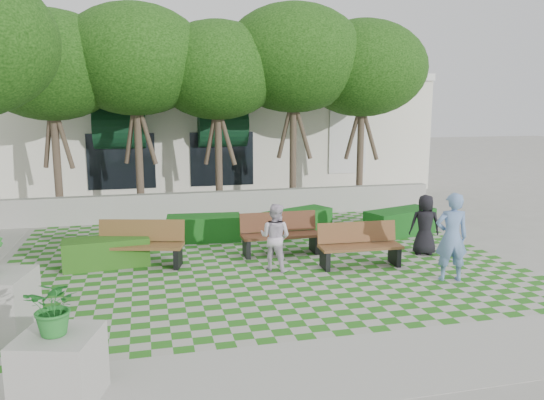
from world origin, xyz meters
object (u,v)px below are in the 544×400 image
object	(u,v)px
person_blue	(452,237)
person_white	(275,237)
bench_west	(140,245)
bench_mid	(280,234)
hedge_midright	(298,222)
planter_front	(59,354)
person_dark	(425,225)
hedge_east	(400,222)
hedge_west	(106,252)
hedge_midleft	(204,228)
bench_east	(359,246)

from	to	relation	value
person_blue	person_white	world-z (taller)	person_blue
person_white	bench_west	bearing A→B (deg)	19.39
bench_mid	hedge_midright	world-z (taller)	bench_mid
bench_west	bench_mid	bearing A→B (deg)	18.46
hedge_midright	planter_front	distance (m)	9.80
person_blue	person_white	bearing A→B (deg)	-11.81
bench_mid	person_dark	distance (m)	3.72
hedge_east	hedge_west	size ratio (longest dim) A/B	1.10
hedge_west	person_dark	xyz separation A→B (m)	(7.88, -0.86, 0.44)
hedge_midleft	hedge_west	bearing A→B (deg)	-143.34
hedge_west	person_white	xyz separation A→B (m)	(3.84, -1.21, 0.44)
hedge_midleft	person_dark	bearing A→B (deg)	-27.20
person_blue	bench_west	bearing A→B (deg)	-9.15
hedge_midleft	hedge_west	size ratio (longest dim) A/B	1.05
hedge_west	planter_front	distance (m)	6.02
bench_east	planter_front	size ratio (longest dim) A/B	1.18
hedge_midleft	hedge_west	world-z (taller)	hedge_midleft
hedge_midright	planter_front	size ratio (longest dim) A/B	1.22
bench_mid	person_white	bearing A→B (deg)	-109.43
bench_west	hedge_midleft	xyz separation A→B (m)	(1.75, 2.04, -0.16)
hedge_midright	hedge_midleft	distance (m)	2.82
bench_mid	hedge_midleft	size ratio (longest dim) A/B	0.98
bench_mid	person_dark	size ratio (longest dim) A/B	1.30
hedge_east	planter_front	distance (m)	11.12
hedge_midleft	hedge_midright	bearing A→B (deg)	3.20
person_dark	person_white	bearing A→B (deg)	22.53
bench_mid	person_blue	size ratio (longest dim) A/B	1.04
hedge_midright	hedge_west	xyz separation A→B (m)	(-5.36, -2.05, -0.02)
bench_mid	bench_west	world-z (taller)	bench_west
hedge_west	person_white	distance (m)	4.05
bench_west	hedge_midright	size ratio (longest dim) A/B	1.06
bench_west	person_dark	world-z (taller)	person_dark
hedge_east	hedge_midright	xyz separation A→B (m)	(-2.89, 0.85, -0.02)
hedge_midright	bench_mid	bearing A→B (deg)	-118.33
hedge_west	person_blue	size ratio (longest dim) A/B	1.00
person_blue	person_dark	xyz separation A→B (m)	(0.50, 1.99, -0.20)
person_dark	person_white	world-z (taller)	person_white
hedge_midright	hedge_west	size ratio (longest dim) A/B	1.05
person_blue	person_white	distance (m)	3.90
hedge_midleft	person_blue	world-z (taller)	person_blue
hedge_midleft	bench_mid	bearing A→B (deg)	-46.01
person_white	hedge_midleft	bearing A→B (deg)	-28.77
bench_west	hedge_midleft	distance (m)	2.70
planter_front	person_dark	bearing A→B (deg)	32.50
hedge_east	person_blue	size ratio (longest dim) A/B	1.10
bench_east	hedge_midright	world-z (taller)	bench_east
person_blue	person_white	size ratio (longest dim) A/B	1.24
person_blue	hedge_midleft	bearing A→B (deg)	-31.31
bench_east	hedge_east	world-z (taller)	bench_east
bench_east	bench_mid	bearing A→B (deg)	139.60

